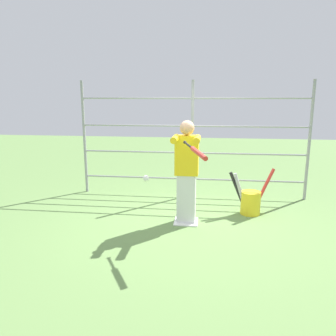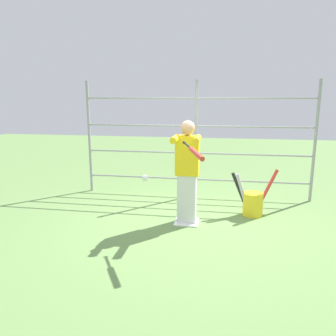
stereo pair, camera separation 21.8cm
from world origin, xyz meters
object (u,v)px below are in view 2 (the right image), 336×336
Objects in this scene: batter at (187,169)px; bat_bucket at (253,202)px; baseball_bat_swinging at (195,152)px; softball_in_flight at (145,178)px.

bat_bucket is (-1.13, -0.58, -0.70)m from batter.
baseball_bat_swinging is 0.88× the size of bat_bucket.
softball_in_flight is at bearing 36.02° from bat_bucket.
bat_bucket is (-0.94, -1.48, -1.14)m from baseball_bat_swinging.
baseball_bat_swinging reaches higher than bat_bucket.
softball_in_flight is at bearing 49.16° from batter.
batter is 1.02m from baseball_bat_swinging.
softball_in_flight is 2.19m from bat_bucket.
softball_in_flight reaches higher than bat_bucket.
batter reaches higher than baseball_bat_swinging.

